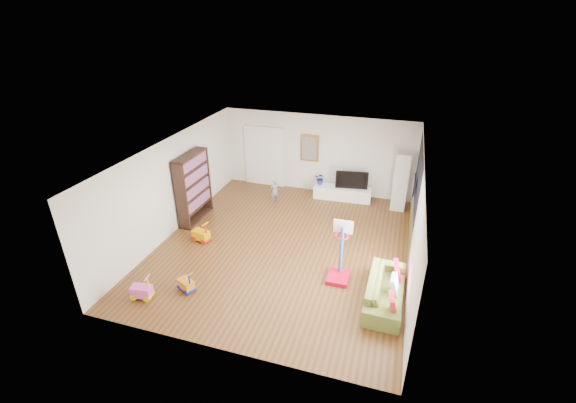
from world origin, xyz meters
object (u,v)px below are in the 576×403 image
(bookshelf, at_px, (193,188))
(media_console, at_px, (342,193))
(basketball_hoop, at_px, (340,253))
(sofa, at_px, (385,290))

(bookshelf, bearing_deg, media_console, 34.05)
(bookshelf, distance_m, basketball_hoop, 4.98)
(basketball_hoop, bearing_deg, sofa, -21.73)
(media_console, bearing_deg, bookshelf, -149.13)
(sofa, bearing_deg, basketball_hoop, 69.76)
(bookshelf, bearing_deg, sofa, -19.22)
(media_console, relative_size, sofa, 0.96)
(bookshelf, height_order, basketball_hoop, bookshelf)
(media_console, distance_m, sofa, 5.07)
(sofa, distance_m, basketball_hoop, 1.28)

